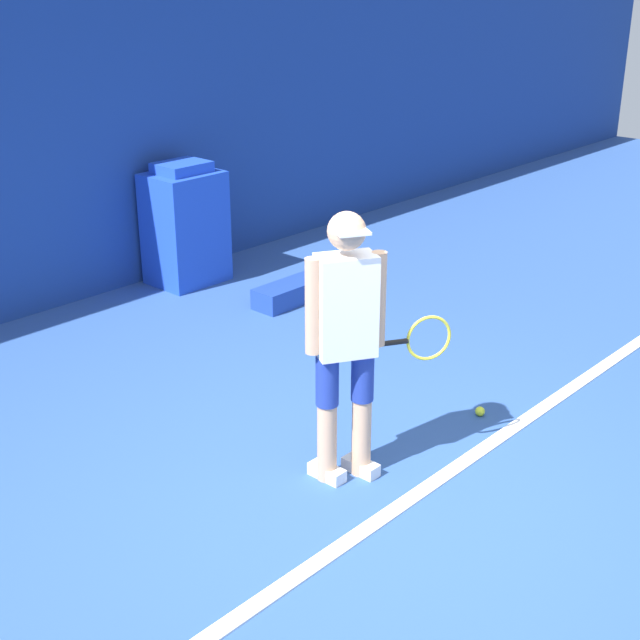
# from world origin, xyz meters

# --- Properties ---
(ground_plane) EXTENTS (24.00, 24.00, 0.00)m
(ground_plane) POSITION_xyz_m (0.00, 0.00, 0.00)
(ground_plane) COLOR #2D5193
(court_baseline) EXTENTS (21.60, 0.10, 0.01)m
(court_baseline) POSITION_xyz_m (0.00, -0.12, 0.01)
(court_baseline) COLOR white
(court_baseline) RESTS_ON ground_plane
(tennis_player) EXTENTS (0.80, 0.53, 1.68)m
(tennis_player) POSITION_xyz_m (0.12, 0.34, 0.93)
(tennis_player) COLOR tan
(tennis_player) RESTS_ON ground_plane
(tennis_ball) EXTENTS (0.07, 0.07, 0.07)m
(tennis_ball) POSITION_xyz_m (1.34, 0.15, 0.03)
(tennis_ball) COLOR #D1E533
(tennis_ball) RESTS_ON ground_plane
(covered_chair) EXTENTS (0.68, 0.56, 1.19)m
(covered_chair) POSITION_xyz_m (1.78, 3.84, 0.57)
(covered_chair) COLOR blue
(covered_chair) RESTS_ON ground_plane
(equipment_bag) EXTENTS (0.89, 0.29, 0.19)m
(equipment_bag) POSITION_xyz_m (2.11, 2.67, 0.10)
(equipment_bag) COLOR #1E3D99
(equipment_bag) RESTS_ON ground_plane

